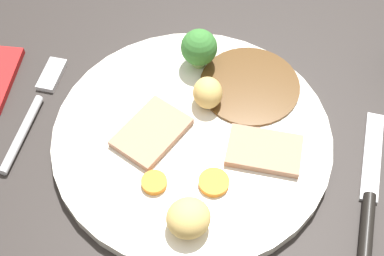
# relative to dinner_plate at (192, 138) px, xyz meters

# --- Properties ---
(dining_table) EXTENTS (1.20, 0.84, 0.04)m
(dining_table) POSITION_rel_dinner_plate_xyz_m (-0.02, -0.02, -0.02)
(dining_table) COLOR #2B2623
(dining_table) RESTS_ON ground
(dinner_plate) EXTENTS (0.28, 0.28, 0.01)m
(dinner_plate) POSITION_rel_dinner_plate_xyz_m (0.00, 0.00, 0.00)
(dinner_plate) COLOR silver
(dinner_plate) RESTS_ON dining_table
(gravy_pool) EXTENTS (0.11, 0.11, 0.00)m
(gravy_pool) POSITION_rel_dinner_plate_xyz_m (0.04, 0.07, 0.01)
(gravy_pool) COLOR #563819
(gravy_pool) RESTS_ON dinner_plate
(meat_slice_main) EXTENTS (0.07, 0.05, 0.01)m
(meat_slice_main) POSITION_rel_dinner_plate_xyz_m (0.07, -0.00, 0.01)
(meat_slice_main) COLOR tan
(meat_slice_main) RESTS_ON dinner_plate
(meat_slice_under) EXTENTS (0.07, 0.09, 0.01)m
(meat_slice_under) POSITION_rel_dinner_plate_xyz_m (-0.04, -0.01, 0.01)
(meat_slice_under) COLOR tan
(meat_slice_under) RESTS_ON dinner_plate
(roast_potato_left) EXTENTS (0.06, 0.06, 0.03)m
(roast_potato_left) POSITION_rel_dinner_plate_xyz_m (0.02, -0.10, 0.02)
(roast_potato_left) COLOR #D8B260
(roast_potato_left) RESTS_ON dinner_plate
(roast_potato_right) EXTENTS (0.04, 0.04, 0.03)m
(roast_potato_right) POSITION_rel_dinner_plate_xyz_m (0.01, 0.04, 0.02)
(roast_potato_right) COLOR #D8B260
(roast_potato_right) RESTS_ON dinner_plate
(carrot_coin_front) EXTENTS (0.03, 0.03, 0.01)m
(carrot_coin_front) POSITION_rel_dinner_plate_xyz_m (0.03, -0.05, 0.01)
(carrot_coin_front) COLOR orange
(carrot_coin_front) RESTS_ON dinner_plate
(carrot_coin_back) EXTENTS (0.02, 0.02, 0.01)m
(carrot_coin_back) POSITION_rel_dinner_plate_xyz_m (-0.02, -0.06, 0.01)
(carrot_coin_back) COLOR orange
(carrot_coin_back) RESTS_ON dinner_plate
(broccoli_floret) EXTENTS (0.04, 0.04, 0.05)m
(broccoli_floret) POSITION_rel_dinner_plate_xyz_m (-0.01, 0.09, 0.03)
(broccoli_floret) COLOR #8CB766
(broccoli_floret) RESTS_ON dinner_plate
(fork) EXTENTS (0.02, 0.15, 0.01)m
(fork) POSITION_rel_dinner_plate_xyz_m (-0.17, -0.00, -0.00)
(fork) COLOR silver
(fork) RESTS_ON dining_table
(knife) EXTENTS (0.02, 0.19, 0.01)m
(knife) POSITION_rel_dinner_plate_xyz_m (0.18, -0.03, -0.00)
(knife) COLOR black
(knife) RESTS_ON dining_table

